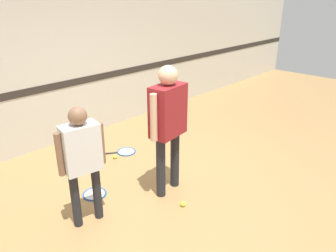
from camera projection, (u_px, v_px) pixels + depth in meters
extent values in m
plane|color=#A87F4C|center=(169.00, 193.00, 4.36)|extent=(16.00, 16.00, 0.00)
cube|color=beige|center=(57.00, 50.00, 5.37)|extent=(16.00, 0.06, 3.20)
cube|color=#2D2823|center=(63.00, 85.00, 5.57)|extent=(16.00, 0.01, 0.12)
cylinder|color=#232328|center=(161.00, 168.00, 4.17)|extent=(0.12, 0.12, 0.82)
cylinder|color=#232328|center=(175.00, 159.00, 4.40)|extent=(0.12, 0.12, 0.82)
cube|color=maroon|center=(168.00, 111.00, 4.01)|extent=(0.50, 0.32, 0.65)
sphere|color=#DBAD89|center=(168.00, 75.00, 3.84)|extent=(0.24, 0.24, 0.24)
cylinder|color=#DBAD89|center=(154.00, 118.00, 3.81)|extent=(0.08, 0.08, 0.58)
cylinder|color=#DBAD89|center=(181.00, 105.00, 4.22)|extent=(0.08, 0.08, 0.58)
cylinder|color=#232328|center=(76.00, 200.00, 3.65)|extent=(0.10, 0.10, 0.68)
cylinder|color=#232328|center=(97.00, 192.00, 3.78)|extent=(0.10, 0.10, 0.68)
cube|color=silver|center=(81.00, 148.00, 3.49)|extent=(0.43, 0.29, 0.54)
sphere|color=brown|center=(78.00, 116.00, 3.35)|extent=(0.20, 0.20, 0.20)
cylinder|color=brown|center=(60.00, 155.00, 3.36)|extent=(0.07, 0.07, 0.48)
cylinder|color=brown|center=(101.00, 143.00, 3.61)|extent=(0.07, 0.07, 0.48)
torus|color=blue|center=(126.00, 152.00, 5.48)|extent=(0.43, 0.43, 0.02)
cylinder|color=silver|center=(126.00, 152.00, 5.48)|extent=(0.27, 0.27, 0.01)
cylinder|color=black|center=(112.00, 153.00, 5.43)|extent=(0.17, 0.12, 0.02)
sphere|color=black|center=(106.00, 154.00, 5.41)|extent=(0.03, 0.03, 0.03)
torus|color=blue|center=(95.00, 194.00, 4.33)|extent=(0.43, 0.43, 0.02)
cylinder|color=silver|center=(95.00, 194.00, 4.33)|extent=(0.27, 0.27, 0.01)
cylinder|color=black|center=(94.00, 184.00, 4.55)|extent=(0.12, 0.17, 0.02)
sphere|color=black|center=(94.00, 181.00, 4.63)|extent=(0.03, 0.03, 0.03)
sphere|color=#CCE038|center=(183.00, 204.00, 4.09)|extent=(0.07, 0.07, 0.07)
sphere|color=#CCE038|center=(115.00, 157.00, 5.26)|extent=(0.07, 0.07, 0.07)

